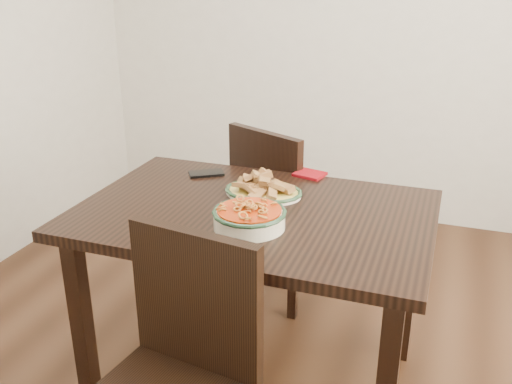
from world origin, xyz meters
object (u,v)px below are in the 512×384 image
(chair_near, at_px, (177,370))
(smartphone, at_px, (206,173))
(fish_plate, at_px, (263,184))
(dining_table, at_px, (254,232))
(noodle_bowl, at_px, (249,215))
(chair_far, at_px, (280,206))

(chair_near, xyz_separation_m, smartphone, (-0.30, 0.89, 0.26))
(fish_plate, xyz_separation_m, smartphone, (-0.30, 0.13, -0.04))
(chair_near, distance_m, smartphone, 0.97)
(dining_table, distance_m, chair_near, 0.63)
(chair_near, relative_size, smartphone, 6.21)
(noodle_bowl, bearing_deg, chair_far, 99.53)
(dining_table, bearing_deg, chair_near, -91.32)
(chair_near, relative_size, noodle_bowl, 3.55)
(chair_far, xyz_separation_m, fish_plate, (0.08, -0.47, 0.30))
(fish_plate, distance_m, noodle_bowl, 0.30)
(fish_plate, relative_size, noodle_bowl, 1.17)
(chair_near, height_order, smartphone, chair_near)
(chair_far, bearing_deg, chair_near, 118.54)
(dining_table, relative_size, fish_plate, 4.30)
(dining_table, height_order, fish_plate, fish_plate)
(chair_near, distance_m, noodle_bowl, 0.55)
(noodle_bowl, bearing_deg, smartphone, 129.50)
(dining_table, distance_m, chair_far, 0.64)
(smartphone, bearing_deg, fish_plate, -57.24)
(chair_far, distance_m, fish_plate, 0.56)
(fish_plate, bearing_deg, smartphone, 155.97)
(fish_plate, bearing_deg, noodle_bowl, -80.30)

